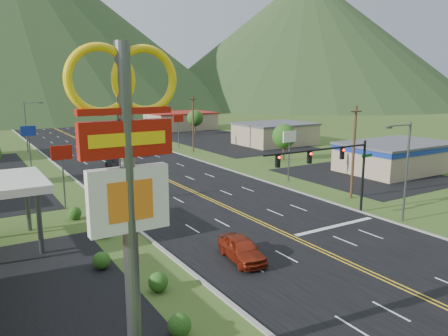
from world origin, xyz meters
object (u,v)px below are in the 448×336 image
traffic_signal (334,162)px  streetlight_east (405,165)px  streetlight_west (28,123)px  car_dark_mid (116,164)px  car_red_near (242,249)px  car_red_far (141,151)px  pylon_sign (127,167)px

traffic_signal → streetlight_east: bearing=-40.4°
streetlight_east → streetlight_west: size_ratio=1.00×
car_dark_mid → car_red_near: bearing=-91.9°
car_dark_mid → streetlight_west: bearing=112.1°
streetlight_east → car_red_far: 47.46m
car_dark_mid → pylon_sign: bearing=-104.5°
streetlight_west → car_red_near: 60.22m
streetlight_east → car_red_near: size_ratio=1.81×
streetlight_east → car_dark_mid: streetlight_east is taller
car_red_near → car_red_far: size_ratio=1.14×
traffic_signal → car_dark_mid: (-9.86, 32.91, -4.55)m
car_dark_mid → car_red_far: car_dark_mid is taller
traffic_signal → streetlight_west: (-18.16, 56.00, -0.15)m
streetlight_west → car_red_far: streetlight_west is taller
streetlight_east → streetlight_west: same height
car_red_near → car_red_far: 47.68m
pylon_sign → streetlight_west: 68.33m
pylon_sign → streetlight_east: 29.58m
car_red_near → car_red_far: car_red_near is taller
car_red_near → car_red_far: bearing=85.6°
pylon_sign → car_dark_mid: bearing=73.1°
pylon_sign → traffic_signal: bearing=27.1°
pylon_sign → streetlight_west: pylon_sign is taller
car_red_far → car_red_near: bearing=75.8°
streetlight_west → car_dark_mid: size_ratio=1.67×
streetlight_west → car_red_near: (5.57, -59.81, -4.33)m
streetlight_west → car_dark_mid: bearing=-70.2°
streetlight_east → streetlight_west: 64.21m
traffic_signal → streetlight_west: 58.88m
traffic_signal → car_dark_mid: size_ratio=2.43×
streetlight_east → car_dark_mid: (-14.56, 36.91, -4.40)m
car_dark_mid → car_red_far: 12.43m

